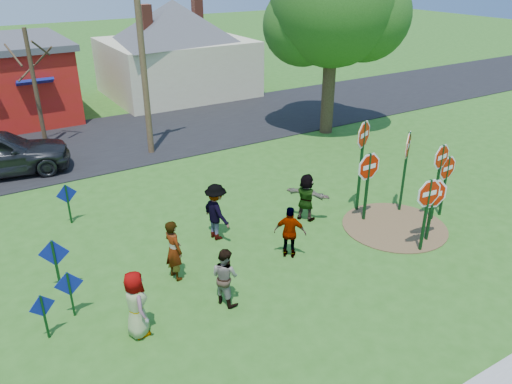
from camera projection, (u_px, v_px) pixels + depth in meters
ground at (254, 252)px, 14.13m from camera, size 120.00×120.00×0.00m
road at (125, 138)px, 23.00m from camera, size 120.00×7.50×0.04m
dirt_patch at (394, 226)px, 15.48m from camera, size 3.20×3.20×0.03m
cream_house at (175, 44)px, 29.37m from camera, size 9.40×9.40×6.50m
stop_sign_a at (428, 200)px, 13.55m from camera, size 1.09×0.12×2.35m
stop_sign_b at (363, 143)px, 15.50m from camera, size 1.09×0.49×3.21m
stop_sign_c at (440, 165)px, 15.11m from camera, size 1.04×0.18×2.67m
stop_sign_d at (407, 152)px, 15.60m from camera, size 0.97×0.67×2.87m
stop_sign_e at (433, 198)px, 14.17m from camera, size 1.17×0.29×2.10m
stop_sign_f at (447, 172)px, 15.56m from camera, size 1.05×0.10×2.16m
stop_sign_g at (368, 172)px, 15.18m from camera, size 1.17×0.08×2.42m
blue_diamond_a at (43, 312)px, 10.68m from camera, size 0.55×0.13×1.14m
blue_diamond_b at (70, 289)px, 11.35m from camera, size 0.64×0.10×1.20m
blue_diamond_c at (55, 260)px, 12.17m from camera, size 0.70×0.25×1.45m
blue_diamond_d at (67, 199)px, 15.35m from camera, size 0.63×0.09×1.33m
person_a at (136, 304)px, 10.76m from camera, size 0.52×0.78×1.60m
person_b at (174, 250)px, 12.68m from camera, size 0.50×0.67×1.66m
person_c at (225, 276)px, 11.81m from camera, size 0.76×0.86×1.48m
person_d at (216, 212)px, 14.51m from camera, size 0.77×1.19×1.73m
person_e at (290, 232)px, 13.64m from camera, size 0.90×0.89×1.52m
person_f at (306, 197)px, 15.62m from camera, size 1.16×1.45×1.55m
utility_pole at (142, 50)px, 19.51m from camera, size 1.98×0.39×8.12m
leafy_tree at (336, 10)px, 21.59m from camera, size 6.02×5.50×8.56m
bare_tree_east at (32, 72)px, 20.61m from camera, size 1.80×1.80×5.05m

